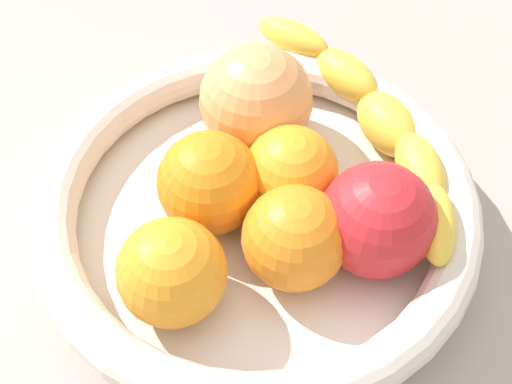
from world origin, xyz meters
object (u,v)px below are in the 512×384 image
Objects in this scene: banana_draped_left at (377,121)px; orange_mid_right at (172,272)px; peach_blush at (256,100)px; tomato_red at (377,220)px; orange_front at (209,183)px; orange_mid_left at (295,238)px; orange_rear at (291,173)px; fruit_bowl at (256,216)px.

banana_draped_left is 18.31cm from orange_mid_right.
tomato_red is at bearing 151.38° from peach_blush.
orange_front is at bearing 53.02° from banana_draped_left.
orange_mid_left reaches higher than orange_rear.
orange_front is at bearing -13.50° from orange_mid_left.
orange_front reaches higher than banana_draped_left.
banana_draped_left reaches higher than fruit_bowl.
fruit_bowl is 7.97cm from peach_blush.
orange_rear is 0.86× the size of tomato_red.
orange_mid_left is at bearing 146.85° from fruit_bowl.
orange_mid_right is 1.06× the size of orange_rear.
orange_mid_left is 1.05× the size of orange_rear.
orange_mid_left is 7.59cm from orange_mid_right.
banana_draped_left is 3.19× the size of orange_rear.
orange_rear is at bearing -121.63° from fruit_bowl.
banana_draped_left is at bearing -111.75° from orange_mid_right.
orange_mid_left is (1.23, 11.82, 0.79)cm from banana_draped_left.
peach_blush reaches higher than orange_mid_left.
orange_mid_right reaches higher than fruit_bowl.
orange_rear is 6.54cm from tomato_red.
peach_blush reaches higher than orange_mid_right.
orange_front is 1.03× the size of orange_mid_right.
tomato_red is at bearing -143.19° from orange_mid_left.
banana_draped_left is (-4.87, -9.44, 2.01)cm from fruit_bowl.
orange_mid_left is (-3.64, 2.38, 2.80)cm from fruit_bowl.
fruit_bowl is 8.38cm from tomato_red.
orange_front is 5.30cm from orange_rear.
orange_mid_left is at bearing 36.81° from tomato_red.
orange_front reaches higher than orange_mid_right.
fruit_bowl is at bearing 58.37° from orange_rear.
orange_mid_left is 0.99× the size of orange_mid_right.
tomato_red is at bearing 108.16° from banana_draped_left.
banana_draped_left is 7.95cm from orange_rear.
orange_mid_left is at bearing 115.37° from orange_rear.
orange_rear is (-4.27, -3.13, -0.27)cm from orange_front.
orange_rear is at bearing 64.18° from banana_draped_left.
peach_blush reaches higher than banana_draped_left.
banana_draped_left is 11.91cm from orange_mid_left.
orange_rear reaches higher than banana_draped_left.
tomato_red is 0.92× the size of peach_blush.
orange_rear is at bearing -14.36° from tomato_red.
fruit_bowl is 3.78cm from orange_rear.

